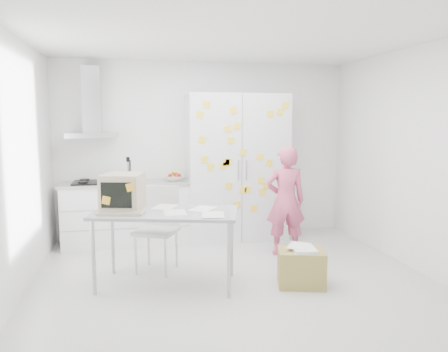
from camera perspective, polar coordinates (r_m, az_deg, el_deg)
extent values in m
cube|color=silver|center=(5.20, 1.06, -13.27)|extent=(4.50, 4.00, 0.02)
cube|color=white|center=(6.84, -2.62, 3.42)|extent=(4.50, 0.02, 2.70)
cube|color=white|center=(4.91, -25.48, 1.14)|extent=(0.02, 4.00, 2.70)
cube|color=white|center=(5.81, 23.30, 2.12)|extent=(0.02, 4.00, 2.70)
cube|color=white|center=(4.94, 1.13, 17.61)|extent=(4.50, 4.00, 0.02)
cube|color=white|center=(6.59, -12.55, -4.91)|extent=(1.80, 0.60, 0.88)
cube|color=gray|center=(6.26, -12.62, -4.24)|extent=(1.76, 0.01, 0.01)
cube|color=gray|center=(6.32, -12.55, -6.73)|extent=(1.76, 0.01, 0.01)
cube|color=#9E9E99|center=(6.51, -12.66, -0.95)|extent=(1.84, 0.63, 0.04)
cube|color=black|center=(6.53, -16.62, -0.83)|extent=(0.58, 0.50, 0.03)
cylinder|color=black|center=(6.42, -17.97, -0.74)|extent=(0.14, 0.14, 0.02)
cylinder|color=black|center=(6.39, -15.47, -0.68)|extent=(0.14, 0.14, 0.02)
cylinder|color=black|center=(6.66, -17.75, -0.46)|extent=(0.14, 0.14, 0.02)
cylinder|color=black|center=(6.63, -15.34, -0.40)|extent=(0.14, 0.14, 0.02)
cylinder|color=silver|center=(6.49, -12.25, -0.15)|extent=(0.10, 0.10, 0.14)
cylinder|color=black|center=(6.49, -12.40, 0.73)|extent=(0.01, 0.01, 0.30)
cylinder|color=black|center=(6.47, -12.11, 0.72)|extent=(0.01, 0.01, 0.30)
cylinder|color=black|center=(6.50, -12.22, 0.75)|extent=(0.01, 0.01, 0.30)
cube|color=black|center=(6.48, -12.44, 2.14)|extent=(0.05, 0.01, 0.07)
imported|color=white|center=(6.52, -6.52, -0.27)|extent=(0.31, 0.31, 0.08)
sphere|color=#B2140F|center=(6.54, -7.07, -0.03)|extent=(0.08, 0.08, 0.08)
sphere|color=#B2140F|center=(6.47, -6.22, -0.09)|extent=(0.08, 0.08, 0.08)
sphere|color=#B2140F|center=(6.57, -5.95, 0.02)|extent=(0.08, 0.08, 0.08)
cylinder|color=yellow|center=(6.53, -6.72, 0.37)|extent=(0.09, 0.17, 0.10)
cylinder|color=yellow|center=(6.53, -6.50, 0.37)|extent=(0.04, 0.17, 0.10)
cylinder|color=yellow|center=(6.54, -6.29, 0.38)|extent=(0.08, 0.17, 0.10)
cube|color=silver|center=(6.52, -16.80, 5.12)|extent=(0.70, 0.48, 0.07)
cube|color=silver|center=(6.64, -16.88, 9.47)|extent=(0.26, 0.24, 0.95)
cube|color=silver|center=(6.63, 1.68, 1.13)|extent=(1.50, 0.65, 2.20)
cube|color=slate|center=(6.32, 2.37, 0.81)|extent=(0.01, 0.01, 2.16)
cube|color=silver|center=(6.29, 1.86, 0.79)|extent=(0.02, 0.02, 0.30)
cube|color=silver|center=(6.32, 2.92, 0.81)|extent=(0.02, 0.02, 0.30)
cube|color=yellow|center=(6.39, 6.05, 8.07)|extent=(0.10, 0.00, 0.10)
cube|color=yellow|center=(6.43, 7.32, 8.27)|extent=(0.12, 0.00, 0.12)
cube|color=yellow|center=(6.51, 8.08, 0.52)|extent=(0.12, 0.00, 0.12)
cube|color=yellow|center=(6.25, 0.30, 1.78)|extent=(0.10, 0.00, 0.10)
cube|color=yellow|center=(6.29, 2.49, 3.10)|extent=(0.12, 0.00, 0.12)
cube|color=yellow|center=(6.45, 5.60, -1.26)|extent=(0.12, 0.00, 0.12)
cube|color=yellow|center=(6.30, 0.62, -1.33)|extent=(0.10, 0.00, 0.10)
cube|color=yellow|center=(6.24, 1.25, 8.56)|extent=(0.12, 0.00, 0.12)
cube|color=yellow|center=(6.38, 3.17, -1.76)|extent=(0.12, 0.00, 0.12)
cube|color=yellow|center=(6.42, 5.92, 1.70)|extent=(0.12, 0.00, 0.12)
cube|color=yellow|center=(6.41, 4.86, -0.56)|extent=(0.10, 0.00, 0.10)
cube|color=yellow|center=(6.23, 0.51, 6.15)|extent=(0.12, 0.00, 0.12)
cube|color=yellow|center=(6.21, -1.75, 1.15)|extent=(0.10, 0.00, 0.10)
cube|color=yellow|center=(6.19, -2.57, 2.16)|extent=(0.10, 0.00, 0.10)
cube|color=yellow|center=(6.15, -3.17, 7.98)|extent=(0.11, 0.00, 0.11)
cube|color=yellow|center=(6.38, 1.75, -3.79)|extent=(0.10, 0.00, 0.10)
cube|color=yellow|center=(6.26, 0.62, 1.84)|extent=(0.11, 0.00, 0.11)
cube|color=yellow|center=(6.54, 6.92, -3.49)|extent=(0.11, 0.00, 0.11)
cube|color=yellow|center=(6.46, 8.03, 9.11)|extent=(0.10, 0.00, 0.10)
cube|color=yellow|center=(6.24, 0.91, 4.65)|extent=(0.10, 0.00, 0.10)
cube|color=yellow|center=(6.25, -0.13, 1.30)|extent=(0.11, 0.00, 0.11)
cube|color=yellow|center=(6.45, 3.90, -4.30)|extent=(0.10, 0.00, 0.10)
cube|color=yellow|center=(6.17, -2.29, 9.28)|extent=(0.10, 0.00, 0.10)
cube|color=yellow|center=(6.16, -2.86, 4.75)|extent=(0.12, 0.00, 0.12)
cube|color=yellow|center=(6.44, 5.00, -2.06)|extent=(0.11, 0.00, 0.11)
cube|color=yellow|center=(6.26, 1.73, 6.57)|extent=(0.11, 0.00, 0.11)
cube|color=yellow|center=(6.37, 4.72, 2.48)|extent=(0.11, 0.00, 0.11)
cube|color=yellow|center=(6.36, 2.53, -1.89)|extent=(0.11, 0.00, 0.11)
imported|color=#CA4E73|center=(5.94, 8.04, -3.23)|extent=(0.58, 0.42, 1.47)
cube|color=#92989C|center=(4.81, -7.60, -4.78)|extent=(1.69, 1.14, 0.03)
cylinder|color=#A5A6AA|center=(4.80, -16.67, -10.21)|extent=(0.05, 0.05, 0.79)
cylinder|color=#A5A6AA|center=(4.53, 0.67, -10.97)|extent=(0.05, 0.05, 0.79)
cylinder|color=#A5A6AA|center=(5.38, -14.34, -8.22)|extent=(0.05, 0.05, 0.79)
cylinder|color=#A5A6AA|center=(5.14, 1.00, -8.73)|extent=(0.05, 0.05, 0.79)
cube|color=tan|center=(4.97, -13.07, -1.99)|extent=(0.52, 0.53, 0.40)
cube|color=tan|center=(4.75, -13.85, -2.44)|extent=(0.39, 0.12, 0.35)
cube|color=black|center=(4.74, -13.89, -2.46)|extent=(0.32, 0.09, 0.28)
cube|color=gold|center=(4.78, -15.16, -3.10)|extent=(0.10, 0.03, 0.10)
cube|color=gold|center=(4.68, -12.14, -1.45)|extent=(0.10, 0.03, 0.10)
cube|color=tan|center=(4.72, -13.34, -4.77)|extent=(0.51, 0.28, 0.03)
cube|color=gray|center=(4.71, -13.34, -4.58)|extent=(0.46, 0.23, 0.01)
cube|color=silver|center=(4.73, -6.41, -4.74)|extent=(0.24, 0.33, 0.00)
cube|color=silver|center=(4.88, -2.84, -4.31)|extent=(0.38, 0.40, 0.00)
cube|color=silver|center=(4.57, -1.45, -5.07)|extent=(0.28, 0.36, 0.00)
cube|color=silver|center=(5.03, -7.75, -4.03)|extent=(0.34, 0.39, 0.00)
cube|color=silver|center=(5.34, -8.85, -7.14)|extent=(0.61, 0.61, 0.04)
cube|color=silver|center=(5.46, -8.06, -3.84)|extent=(0.41, 0.22, 0.50)
cylinder|color=silver|center=(5.32, -11.46, -10.13)|extent=(0.04, 0.04, 0.47)
cylinder|color=silver|center=(5.18, -7.67, -10.54)|extent=(0.04, 0.04, 0.47)
cylinder|color=silver|center=(5.64, -9.82, -9.07)|extent=(0.04, 0.04, 0.47)
cylinder|color=silver|center=(5.51, -6.23, -9.41)|extent=(0.04, 0.04, 0.47)
cube|color=#9D8D44|center=(4.99, 10.04, -11.69)|extent=(0.59, 0.52, 0.40)
cube|color=white|center=(4.91, 10.36, -9.36)|extent=(0.28, 0.35, 0.04)
cube|color=white|center=(4.96, 9.70, -8.95)|extent=(0.34, 0.36, 0.00)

